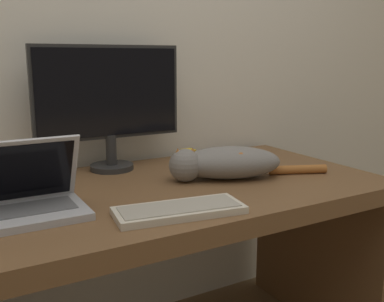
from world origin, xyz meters
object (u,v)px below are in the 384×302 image
object	(u,v)px
laptop	(26,200)
external_keyboard	(179,210)
cat	(225,162)
monitor	(109,101)

from	to	relation	value
laptop	external_keyboard	distance (m)	0.41
external_keyboard	cat	world-z (taller)	cat
monitor	laptop	distance (m)	0.57
external_keyboard	cat	bearing A→B (deg)	46.24
cat	laptop	bearing A→B (deg)	-153.10
external_keyboard	cat	xyz separation A→B (m)	(0.31, 0.24, 0.05)
monitor	cat	world-z (taller)	monitor
cat	monitor	bearing A→B (deg)	155.59
monitor	cat	bearing A→B (deg)	-47.19
monitor	cat	xyz separation A→B (m)	(0.30, -0.32, -0.20)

